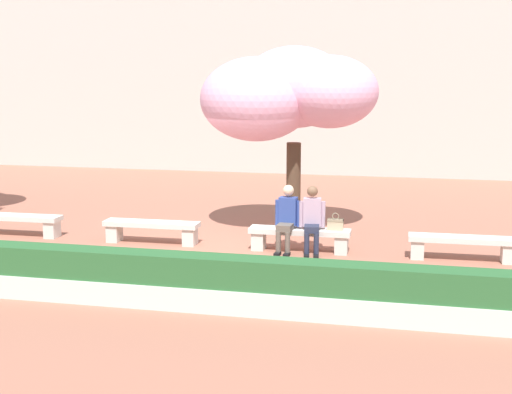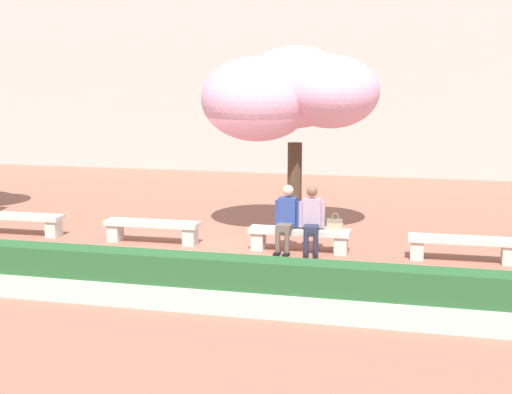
# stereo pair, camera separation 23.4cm
# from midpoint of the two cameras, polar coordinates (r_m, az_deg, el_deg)

# --- Properties ---
(ground_plane) EXTENTS (100.00, 100.00, 0.00)m
(ground_plane) POSITION_cam_midpoint_polar(r_m,az_deg,el_deg) (14.19, -2.11, -4.02)
(ground_plane) COLOR #9E604C
(building_facade) EXTENTS (28.00, 4.00, 7.72)m
(building_facade) POSITION_cam_midpoint_polar(r_m,az_deg,el_deg) (26.06, 5.55, 10.84)
(building_facade) COLOR #B7B2A8
(building_facade) RESTS_ON ground
(stone_bench_west_end) EXTENTS (1.96, 0.45, 0.45)m
(stone_bench_west_end) POSITION_cam_midpoint_polar(r_m,az_deg,el_deg) (15.96, -18.05, -1.81)
(stone_bench_west_end) COLOR beige
(stone_bench_west_end) RESTS_ON ground
(stone_bench_near_west) EXTENTS (1.96, 0.45, 0.45)m
(stone_bench_near_west) POSITION_cam_midpoint_polar(r_m,az_deg,el_deg) (14.60, -7.86, -2.47)
(stone_bench_near_west) COLOR beige
(stone_bench_near_west) RESTS_ON ground
(stone_bench_center) EXTENTS (1.96, 0.45, 0.45)m
(stone_bench_center) POSITION_cam_midpoint_polar(r_m,az_deg,el_deg) (13.79, 3.97, -3.13)
(stone_bench_center) COLOR beige
(stone_bench_center) RESTS_ON ground
(stone_bench_near_east) EXTENTS (1.96, 0.45, 0.45)m
(stone_bench_near_east) POSITION_cam_midpoint_polar(r_m,az_deg,el_deg) (13.62, 16.67, -3.69)
(stone_bench_near_east) COLOR beige
(stone_bench_near_east) RESTS_ON ground
(person_seated_left) EXTENTS (0.51, 0.70, 1.29)m
(person_seated_left) POSITION_cam_midpoint_polar(r_m,az_deg,el_deg) (13.70, 2.96, -1.54)
(person_seated_left) COLOR black
(person_seated_left) RESTS_ON ground
(person_seated_right) EXTENTS (0.51, 0.72, 1.29)m
(person_seated_right) POSITION_cam_midpoint_polar(r_m,az_deg,el_deg) (13.62, 4.97, -1.63)
(person_seated_right) COLOR black
(person_seated_right) RESTS_ON ground
(handbag) EXTENTS (0.30, 0.15, 0.34)m
(handbag) POSITION_cam_midpoint_polar(r_m,az_deg,el_deg) (13.65, 6.83, -2.14)
(handbag) COLOR tan
(handbag) RESTS_ON stone_bench_center
(cherry_tree_main) EXTENTS (3.72, 2.55, 3.98)m
(cherry_tree_main) POSITION_cam_midpoint_polar(r_m,az_deg,el_deg) (15.12, 3.07, 8.22)
(cherry_tree_main) COLOR #473323
(cherry_tree_main) RESTS_ON ground
(planter_hedge_foreground) EXTENTS (15.95, 0.50, 0.80)m
(planter_hedge_foreground) POSITION_cam_midpoint_polar(r_m,az_deg,el_deg) (10.73, -7.53, -6.56)
(planter_hedge_foreground) COLOR beige
(planter_hedge_foreground) RESTS_ON ground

